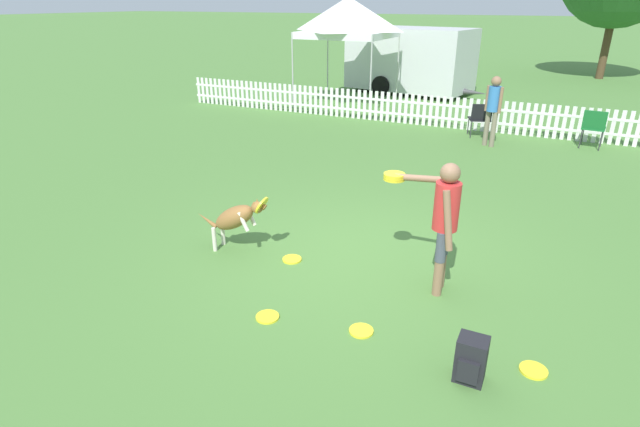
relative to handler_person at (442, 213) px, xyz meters
name	(u,v)px	position (x,y,z in m)	size (l,w,h in m)	color
ground_plane	(357,257)	(-1.10, 0.33, -0.97)	(240.00, 240.00, 0.00)	#4C7A38
handler_person	(442,213)	(0.00, 0.00, 0.00)	(0.96, 0.60, 1.55)	#8C664C
leaping_dog	(236,218)	(-2.63, -0.20, -0.48)	(1.08, 0.35, 0.85)	olive
frisbee_near_handler	(361,331)	(-0.47, -1.15, -0.96)	(0.25, 0.25, 0.02)	yellow
frisbee_near_dog	(533,370)	(1.17, -1.02, -0.96)	(0.25, 0.25, 0.02)	yellow
frisbee_midfield	(292,259)	(-1.85, -0.11, -0.96)	(0.25, 0.25, 0.02)	yellow
frisbee_far_scatter	(267,317)	(-1.46, -1.36, -0.96)	(0.25, 0.25, 0.02)	yellow
backpack_on_grass	(471,360)	(0.65, -1.38, -0.76)	(0.26, 0.26, 0.43)	black
picket_fence	(470,114)	(-1.10, 8.15, -0.56)	(17.67, 0.04, 0.82)	white
folding_chair_blue_left	(480,117)	(-0.75, 7.48, -0.47)	(0.63, 0.64, 0.85)	#333338
folding_chair_center	(594,126)	(1.73, 7.55, -0.44)	(0.53, 0.55, 0.89)	#333338
canopy_tent_main	(348,17)	(-5.37, 10.02, 1.67)	(2.60, 2.60, 3.24)	#B2B2B2
spectator_standing	(493,105)	(-0.40, 6.77, -0.01)	(0.38, 0.27, 1.59)	#7A705B
equipment_trailer	(410,59)	(-4.17, 12.98, 0.22)	(5.17, 2.88, 2.25)	silver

